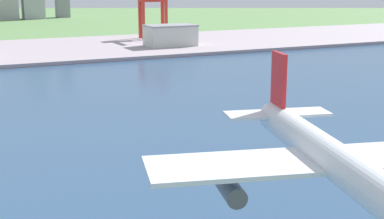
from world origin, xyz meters
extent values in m
plane|color=#5E874D|center=(0.00, 300.00, 0.00)|extent=(2400.00, 2400.00, 0.00)
cube|color=#2D4C70|center=(0.00, 240.00, 0.07)|extent=(840.00, 360.00, 0.15)
cube|color=#A1949B|center=(0.00, 490.00, 1.25)|extent=(840.00, 140.00, 2.50)
cylinder|color=silver|center=(-11.51, 121.95, 33.92)|extent=(13.63, 38.71, 3.88)
cube|color=silver|center=(-11.02, 123.84, 33.33)|extent=(39.52, 18.07, 0.50)
cube|color=red|center=(-7.07, 138.93, 38.18)|extent=(1.67, 4.65, 9.31)
cube|color=silver|center=(-7.07, 138.93, 34.69)|extent=(14.53, 7.67, 0.36)
cylinder|color=#4C4F54|center=(-21.77, 125.44, 31.20)|extent=(3.45, 5.82, 2.13)
cube|color=#B72D23|center=(117.70, 519.62, 17.66)|extent=(2.20, 2.20, 30.32)
cube|color=#B72D23|center=(138.26, 519.62, 17.66)|extent=(2.20, 2.20, 30.32)
cube|color=#B72D23|center=(117.70, 527.62, 17.66)|extent=(2.20, 2.20, 30.32)
cube|color=#B72D23|center=(138.26, 527.62, 17.66)|extent=(2.20, 2.20, 30.32)
cube|color=#B72D23|center=(127.98, 523.62, 34.22)|extent=(22.96, 10.00, 2.80)
cube|color=silver|center=(118.76, 465.64, 9.74)|extent=(36.00, 22.51, 14.48)
cube|color=gray|center=(118.76, 465.64, 17.58)|extent=(36.72, 22.96, 1.20)
camera|label=1|loc=(-48.50, 78.73, 52.25)|focal=52.34mm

